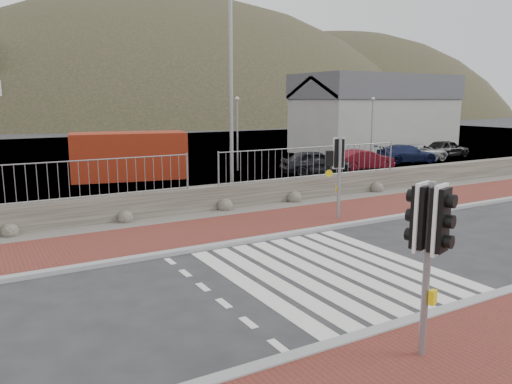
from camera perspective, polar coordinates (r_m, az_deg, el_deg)
ground at (r=11.99m, az=8.31°, el=-8.87°), size 220.00×220.00×0.00m
sidewalk_far at (r=15.60m, az=-1.98°, el=-4.04°), size 40.00×3.00×0.08m
kerb_near at (r=9.97m, az=19.32°, el=-13.18°), size 40.00×0.25×0.12m
kerb_far at (r=14.33m, az=0.85°, el=-5.31°), size 40.00×0.25×0.12m
zebra_crossing at (r=11.99m, az=8.31°, el=-8.84°), size 4.62×5.60×0.01m
gravel_strip at (r=17.34m, az=-5.10°, el=-2.62°), size 40.00×1.50×0.06m
stone_wall at (r=17.97m, az=-6.19°, el=-0.81°), size 40.00×0.60×0.90m
railing at (r=17.61m, az=-6.08°, el=3.48°), size 18.07×0.07×1.22m
quay at (r=37.62m, az=-19.03°, el=3.90°), size 120.00×40.00×0.50m
water at (r=72.19m, az=-24.49°, el=6.43°), size 220.00×50.00×0.05m
harbor_building at (r=39.50m, az=13.45°, el=8.74°), size 12.20×6.20×5.80m
hills_backdrop at (r=101.38m, az=-21.15°, el=-5.67°), size 254.00×90.00×100.00m
traffic_signal_near at (r=7.82m, az=19.17°, el=-4.52°), size 0.45×0.35×2.79m
traffic_signal_far at (r=16.50m, az=9.42°, el=3.58°), size 0.68×0.44×2.77m
streetlight at (r=19.13m, az=-2.51°, el=12.49°), size 1.74×0.34×8.21m
shipping_container at (r=26.09m, az=-14.31°, el=4.05°), size 5.96×3.41×2.34m
car_a at (r=27.04m, az=6.81°, el=3.41°), size 4.06×2.49×1.29m
car_b at (r=29.08m, az=12.17°, el=3.61°), size 3.67×1.66×1.17m
car_c at (r=33.27m, az=16.83°, el=4.23°), size 4.22×2.48×1.15m
car_d at (r=34.44m, az=18.20°, el=4.31°), size 4.09×2.09×1.11m
car_e at (r=37.22m, az=20.93°, el=4.66°), size 3.58×1.46×1.22m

